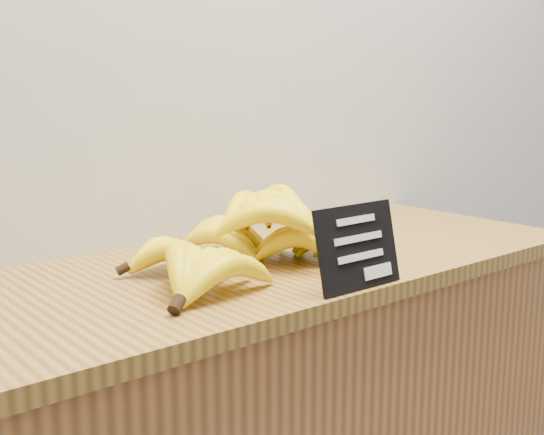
% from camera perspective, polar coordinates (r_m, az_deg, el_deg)
% --- Properties ---
extents(counter_top, '(1.39, 0.54, 0.03)m').
position_cam_1_polar(counter_top, '(1.28, -1.42, -4.29)').
color(counter_top, olive).
rests_on(counter_top, counter).
extents(chalkboard_sign, '(0.17, 0.04, 0.14)m').
position_cam_1_polar(chalkboard_sign, '(1.10, 7.22, -2.45)').
color(chalkboard_sign, black).
rests_on(chalkboard_sign, counter_top).
extents(banana_pile, '(0.56, 0.36, 0.13)m').
position_cam_1_polar(banana_pile, '(1.24, -1.27, -1.67)').
color(banana_pile, '#FFE80A').
rests_on(banana_pile, counter_top).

